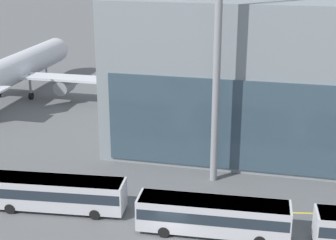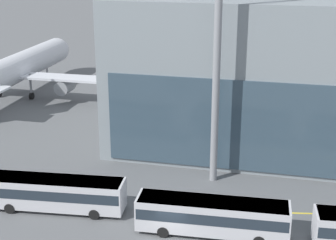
{
  "view_description": "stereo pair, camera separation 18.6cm",
  "coord_description": "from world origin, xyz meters",
  "px_view_note": "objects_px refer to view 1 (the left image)",
  "views": [
    {
      "loc": [
        8.31,
        -36.26,
        23.85
      ],
      "look_at": [
        -4.64,
        19.49,
        4.0
      ],
      "focal_mm": 55.0,
      "sensor_mm": 36.0,
      "label": 1
    },
    {
      "loc": [
        8.49,
        -36.22,
        23.85
      ],
      "look_at": [
        -4.64,
        19.49,
        4.0
      ],
      "focal_mm": 55.0,
      "sensor_mm": 36.0,
      "label": 2
    }
  ],
  "objects_px": {
    "shuttle_bus_3": "(213,215)",
    "shuttle_bus_2": "(56,192)",
    "floodlight_mast": "(219,2)",
    "airliner_at_gate_near": "(14,69)"
  },
  "relations": [
    {
      "from": "shuttle_bus_3",
      "to": "shuttle_bus_2",
      "type": "bearing_deg",
      "value": 173.51
    },
    {
      "from": "shuttle_bus_2",
      "to": "shuttle_bus_3",
      "type": "distance_m",
      "value": 14.91
    },
    {
      "from": "shuttle_bus_2",
      "to": "floodlight_mast",
      "type": "height_order",
      "value": "floodlight_mast"
    },
    {
      "from": "shuttle_bus_3",
      "to": "floodlight_mast",
      "type": "height_order",
      "value": "floodlight_mast"
    },
    {
      "from": "shuttle_bus_2",
      "to": "shuttle_bus_3",
      "type": "height_order",
      "value": "same"
    },
    {
      "from": "airliner_at_gate_near",
      "to": "shuttle_bus_3",
      "type": "height_order",
      "value": "airliner_at_gate_near"
    },
    {
      "from": "shuttle_bus_2",
      "to": "floodlight_mast",
      "type": "bearing_deg",
      "value": 30.74
    },
    {
      "from": "shuttle_bus_3",
      "to": "airliner_at_gate_near",
      "type": "bearing_deg",
      "value": 134.46
    },
    {
      "from": "airliner_at_gate_near",
      "to": "shuttle_bus_2",
      "type": "height_order",
      "value": "airliner_at_gate_near"
    },
    {
      "from": "shuttle_bus_2",
      "to": "floodlight_mast",
      "type": "xyz_separation_m",
      "value": [
        13.4,
        9.78,
        16.65
      ]
    }
  ]
}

